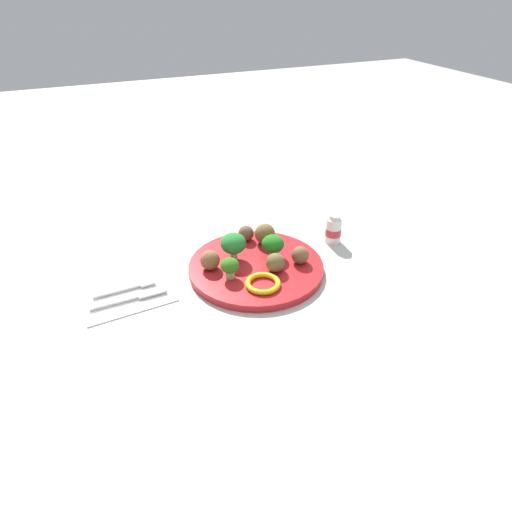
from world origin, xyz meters
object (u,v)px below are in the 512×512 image
broccoli_floret_front_right (230,266)px  pepper_ring_front_right (263,283)px  fork (128,287)px  yogurt_bottle (333,230)px  meatball_front_right (210,260)px  plate (256,267)px  broccoli_floret_near_rim (233,244)px  knife (133,297)px  napkin (127,295)px  meatball_center (275,263)px  meatball_far_rim (246,233)px  meatball_front_left (300,255)px  meatball_mid_left (265,234)px  broccoli_floret_mid_left (273,244)px

broccoli_floret_front_right → pepper_ring_front_right: bearing=-46.7°
pepper_ring_front_right → fork: size_ratio=0.57×
broccoli_floret_front_right → yogurt_bottle: 0.28m
yogurt_bottle → meatball_front_right: bearing=-176.8°
fork → yogurt_bottle: bearing=0.4°
plate → pepper_ring_front_right: (-0.02, -0.07, 0.01)m
broccoli_floret_front_right → yogurt_bottle: (0.28, 0.06, -0.01)m
broccoli_floret_near_rim → knife: (-0.22, -0.04, -0.05)m
meatball_front_right → napkin: (-0.17, -0.00, -0.03)m
meatball_front_right → pepper_ring_front_right: bearing=-52.7°
pepper_ring_front_right → yogurt_bottle: bearing=26.6°
meatball_front_right → knife: size_ratio=0.28×
broccoli_floret_front_right → knife: size_ratio=0.30×
fork → plate: bearing=-8.0°
meatball_center → meatball_far_rim: (-0.01, 0.14, -0.00)m
meatball_front_left → meatball_mid_left: bearing=108.0°
broccoli_floret_front_right → meatball_front_right: (-0.03, 0.05, -0.01)m
fork → knife: size_ratio=0.83×
meatball_center → plate: bearing=125.2°
pepper_ring_front_right → napkin: bearing=159.5°
broccoli_floret_mid_left → broccoli_floret_front_right: (-0.11, -0.04, -0.00)m
broccoli_floret_front_right → meatball_far_rim: bearing=55.5°
yogurt_bottle → napkin: bearing=-177.4°
meatball_mid_left → fork: (-0.31, -0.04, -0.03)m
meatball_mid_left → broccoli_floret_front_right: bearing=-141.0°
meatball_center → napkin: (-0.29, 0.06, -0.03)m
broccoli_floret_mid_left → meatball_front_right: 0.14m
plate → meatball_far_rim: bearing=79.3°
knife → yogurt_bottle: size_ratio=2.11×
meatball_mid_left → pepper_ring_front_right: (-0.07, -0.15, -0.02)m
broccoli_floret_near_rim → fork: (-0.22, -0.00, -0.05)m
meatball_center → meatball_far_rim: bearing=93.0°
broccoli_floret_mid_left → meatball_far_rim: (-0.03, 0.09, -0.01)m
broccoli_floret_mid_left → napkin: size_ratio=0.29×
broccoli_floret_front_right → fork: broccoli_floret_front_right is taller
meatball_front_right → meatball_front_left: (0.18, -0.05, -0.00)m
meatball_center → fork: bearing=165.5°
broccoli_floret_front_right → meatball_mid_left: meatball_mid_left is taller
plate → meatball_center: bearing=-54.8°
broccoli_floret_mid_left → meatball_center: (-0.02, -0.05, -0.01)m
plate → yogurt_bottle: size_ratio=4.07×
broccoli_floret_near_rim → fork: size_ratio=0.49×
meatball_mid_left → knife: 0.32m
meatball_center → meatball_mid_left: meatball_mid_left is taller
napkin → meatball_mid_left: bearing=9.8°
broccoli_floret_near_rim → broccoli_floret_front_right: 0.07m
meatball_center → pepper_ring_front_right: bearing=-139.9°
meatball_front_right → yogurt_bottle: bearing=3.2°
meatball_mid_left → meatball_far_rim: (-0.03, 0.03, -0.01)m
broccoli_floret_front_right → pepper_ring_front_right: broccoli_floret_front_right is taller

